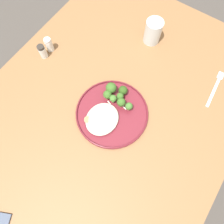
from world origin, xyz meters
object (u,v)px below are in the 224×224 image
(seared_scallop_large_seared, at_px, (113,119))
(dinner_fork, at_px, (215,88))
(seared_scallop_rear_pale, at_px, (88,120))
(salt_shaker, at_px, (49,45))
(dinner_plate, at_px, (112,113))
(broccoli_floret_right_tilted, at_px, (121,102))
(broccoli_floret_center_pile, at_px, (129,106))
(broccoli_floret_split_head, at_px, (107,95))
(water_glass, at_px, (153,33))
(seared_scallop_tilted_round, at_px, (105,125))
(seared_scallop_front_small, at_px, (108,129))
(broccoli_floret_rear_charred, at_px, (114,99))
(pepper_shaker, at_px, (43,51))
(broccoli_floret_front_edge, at_px, (123,90))
(broccoli_floret_tall_stalk, at_px, (111,88))
(broccoli_floret_left_leaning, at_px, (120,97))

(seared_scallop_large_seared, xyz_separation_m, dinner_fork, (-0.36, 0.28, -0.02))
(seared_scallop_rear_pale, distance_m, salt_shaker, 0.40)
(dinner_plate, xyz_separation_m, broccoli_floret_right_tilted, (-0.05, 0.01, 0.04))
(dinner_plate, relative_size, broccoli_floret_center_pile, 6.76)
(broccoli_floret_split_head, bearing_deg, seared_scallop_large_seared, 47.77)
(water_glass, height_order, dinner_fork, water_glass)
(seared_scallop_tilted_round, height_order, seared_scallop_front_small, seared_scallop_front_small)
(broccoli_floret_split_head, bearing_deg, seared_scallop_rear_pale, -2.88)
(dinner_plate, height_order, broccoli_floret_rear_charred, broccoli_floret_rear_charred)
(pepper_shaker, bearing_deg, seared_scallop_front_small, 73.44)
(broccoli_floret_right_tilted, height_order, dinner_fork, broccoli_floret_right_tilted)
(broccoli_floret_front_edge, bearing_deg, seared_scallop_tilted_round, 6.47)
(broccoli_floret_split_head, height_order, water_glass, water_glass)
(water_glass, bearing_deg, broccoli_floret_tall_stalk, 0.26)
(dinner_plate, distance_m, seared_scallop_large_seared, 0.03)
(water_glass, bearing_deg, broccoli_floret_front_edge, 8.08)
(broccoli_floret_center_pile, bearing_deg, seared_scallop_tilted_round, -19.05)
(broccoli_floret_tall_stalk, distance_m, salt_shaker, 0.35)
(broccoli_floret_center_pile, relative_size, pepper_shaker, 0.64)
(broccoli_floret_rear_charred, relative_size, broccoli_floret_center_pile, 1.11)
(seared_scallop_rear_pale, bearing_deg, broccoli_floret_tall_stalk, 178.65)
(water_glass, distance_m, salt_shaker, 0.46)
(seared_scallop_large_seared, xyz_separation_m, broccoli_floret_front_edge, (-0.12, -0.03, 0.02))
(broccoli_floret_center_pile, bearing_deg, broccoli_floret_left_leaning, -105.37)
(seared_scallop_rear_pale, xyz_separation_m, salt_shaker, (-0.18, -0.35, 0.01))
(dinner_plate, bearing_deg, broccoli_floret_left_leaning, -174.96)
(dinner_plate, relative_size, seared_scallop_tilted_round, 8.48)
(salt_shaker, bearing_deg, broccoli_floret_center_pile, 83.29)
(seared_scallop_tilted_round, bearing_deg, pepper_shaker, -106.24)
(seared_scallop_tilted_round, relative_size, pepper_shaker, 0.51)
(broccoli_floret_tall_stalk, distance_m, dinner_fork, 0.44)
(broccoli_floret_center_pile, bearing_deg, broccoli_floret_front_edge, -127.82)
(broccoli_floret_front_edge, distance_m, dinner_fork, 0.40)
(dinner_plate, height_order, broccoli_floret_front_edge, broccoli_floret_front_edge)
(broccoli_floret_front_edge, bearing_deg, broccoli_floret_rear_charred, -8.33)
(broccoli_floret_center_pile, bearing_deg, seared_scallop_rear_pale, -37.81)
(seared_scallop_large_seared, height_order, seared_scallop_rear_pale, seared_scallop_rear_pale)
(seared_scallop_large_seared, relative_size, broccoli_floret_left_leaning, 0.46)
(dinner_plate, distance_m, broccoli_floret_right_tilted, 0.06)
(seared_scallop_rear_pale, xyz_separation_m, broccoli_floret_tall_stalk, (-0.15, 0.00, 0.03))
(seared_scallop_rear_pale, relative_size, broccoli_floret_center_pile, 0.69)
(broccoli_floret_split_head, bearing_deg, broccoli_floret_rear_charred, 88.99)
(seared_scallop_tilted_round, relative_size, seared_scallop_rear_pale, 1.16)
(seared_scallop_tilted_round, height_order, salt_shaker, salt_shaker)
(broccoli_floret_left_leaning, bearing_deg, broccoli_floret_center_pile, 74.63)
(broccoli_floret_rear_charred, distance_m, pepper_shaker, 0.39)
(seared_scallop_tilted_round, bearing_deg, dinner_fork, 144.16)
(dinner_plate, height_order, dinner_fork, dinner_plate)
(broccoli_floret_right_tilted, bearing_deg, seared_scallop_front_small, 7.04)
(dinner_plate, distance_m, seared_scallop_tilted_round, 0.06)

